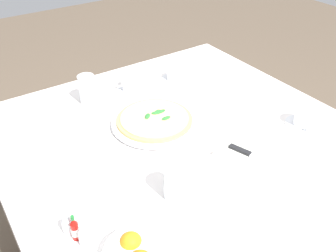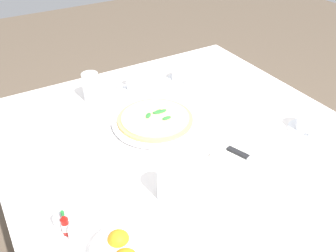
% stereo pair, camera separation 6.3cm
% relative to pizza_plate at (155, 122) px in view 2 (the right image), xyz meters
% --- Properties ---
extents(dining_table, '(1.20, 1.20, 0.74)m').
position_rel_pizza_plate_xyz_m(dining_table, '(0.12, 0.04, -0.13)').
color(dining_table, white).
rests_on(dining_table, ground_plane).
extents(pizza_plate, '(0.31, 0.31, 0.02)m').
position_rel_pizza_plate_xyz_m(pizza_plate, '(0.00, 0.00, 0.00)').
color(pizza_plate, white).
rests_on(pizza_plate, dining_table).
extents(pizza, '(0.28, 0.28, 0.02)m').
position_rel_pizza_plate_xyz_m(pizza, '(-0.00, 0.00, 0.01)').
color(pizza, '#DBAD60').
rests_on(pizza, pizza_plate).
extents(coffee_cup_back_corner, '(0.13, 0.13, 0.06)m').
position_rel_pizza_plate_xyz_m(coffee_cup_back_corner, '(-0.24, 0.26, 0.01)').
color(coffee_cup_back_corner, white).
rests_on(coffee_cup_back_corner, dining_table).
extents(coffee_cup_far_right, '(0.13, 0.13, 0.07)m').
position_rel_pizza_plate_xyz_m(coffee_cup_far_right, '(0.31, 0.45, 0.02)').
color(coffee_cup_far_right, white).
rests_on(coffee_cup_far_right, dining_table).
extents(coffee_cup_far_left, '(0.13, 0.13, 0.07)m').
position_rel_pizza_plate_xyz_m(coffee_cup_far_left, '(-0.27, 0.05, 0.02)').
color(coffee_cup_far_left, white).
rests_on(coffee_cup_far_left, dining_table).
extents(water_glass_right_edge, '(0.07, 0.07, 0.10)m').
position_rel_pizza_plate_xyz_m(water_glass_right_edge, '(0.34, -0.14, 0.03)').
color(water_glass_right_edge, white).
rests_on(water_glass_right_edge, dining_table).
extents(water_glass_center_back, '(0.06, 0.06, 0.12)m').
position_rel_pizza_plate_xyz_m(water_glass_center_back, '(-0.28, -0.14, 0.04)').
color(water_glass_center_back, white).
rests_on(water_glass_center_back, dining_table).
extents(napkin_folded, '(0.24, 0.18, 0.02)m').
position_rel_pizza_plate_xyz_m(napkin_folded, '(0.35, 0.15, -0.00)').
color(napkin_folded, white).
rests_on(napkin_folded, dining_table).
extents(dinner_knife, '(0.19, 0.08, 0.01)m').
position_rel_pizza_plate_xyz_m(dinner_knife, '(0.35, 0.15, 0.01)').
color(dinner_knife, silver).
rests_on(dinner_knife, napkin_folded).
extents(hot_sauce_bottle, '(0.02, 0.02, 0.08)m').
position_rel_pizza_plate_xyz_m(hot_sauce_bottle, '(0.31, -0.43, 0.02)').
color(hot_sauce_bottle, '#B7140F').
rests_on(hot_sauce_bottle, dining_table).
extents(salt_shaker, '(0.03, 0.03, 0.06)m').
position_rel_pizza_plate_xyz_m(salt_shaker, '(0.34, -0.42, 0.01)').
color(salt_shaker, white).
rests_on(salt_shaker, dining_table).
extents(pepper_shaker, '(0.03, 0.03, 0.06)m').
position_rel_pizza_plate_xyz_m(pepper_shaker, '(0.29, -0.44, 0.01)').
color(pepper_shaker, white).
rests_on(pepper_shaker, dining_table).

